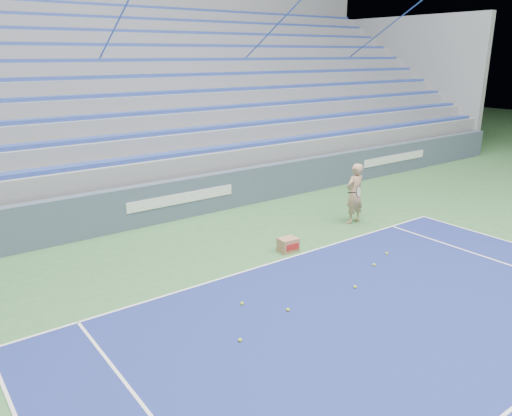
{
  "coord_description": "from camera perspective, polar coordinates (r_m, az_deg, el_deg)",
  "views": [
    {
      "loc": [
        -6.16,
        4.08,
        4.36
      ],
      "look_at": [
        0.02,
        12.38,
        1.15
      ],
      "focal_mm": 35.0,
      "sensor_mm": 36.0,
      "label": 1
    }
  ],
  "objects": [
    {
      "name": "tennis_ball_6",
      "position": [
        9.19,
        -1.62,
        -10.86
      ],
      "size": [
        0.07,
        0.07,
        0.07
      ],
      "primitive_type": "sphere",
      "color": "#B3D52B",
      "rests_on": "ground"
    },
    {
      "name": "tennis_ball_3",
      "position": [
        9.97,
        11.25,
        -8.85
      ],
      "size": [
        0.07,
        0.07,
        0.07
      ],
      "primitive_type": "sphere",
      "color": "#B3D52B",
      "rests_on": "ground"
    },
    {
      "name": "ball_box",
      "position": [
        11.5,
        3.69,
        -4.22
      ],
      "size": [
        0.45,
        0.36,
        0.32
      ],
      "color": "#A0714D",
      "rests_on": "ground"
    },
    {
      "name": "tennis_ball_5",
      "position": [
        8.15,
        -1.83,
        -14.86
      ],
      "size": [
        0.07,
        0.07,
        0.07
      ],
      "primitive_type": "sphere",
      "color": "#B3D52B",
      "rests_on": "ground"
    },
    {
      "name": "tennis_ball_0",
      "position": [
        9.0,
        3.66,
        -11.54
      ],
      "size": [
        0.07,
        0.07,
        0.07
      ],
      "primitive_type": "sphere",
      "color": "#B3D52B",
      "rests_on": "ground"
    },
    {
      "name": "bleachers",
      "position": [
        18.68,
        -17.45,
        10.31
      ],
      "size": [
        31.0,
        9.15,
        7.3
      ],
      "color": "gray",
      "rests_on": "ground"
    },
    {
      "name": "tennis_player",
      "position": [
        13.48,
        11.2,
        1.64
      ],
      "size": [
        0.91,
        0.83,
        1.62
      ],
      "color": "tan",
      "rests_on": "ground"
    },
    {
      "name": "tennis_ball_2",
      "position": [
        11.03,
        13.35,
        -6.35
      ],
      "size": [
        0.07,
        0.07,
        0.07
      ],
      "primitive_type": "sphere",
      "color": "#B3D52B",
      "rests_on": "ground"
    },
    {
      "name": "tennis_ball_4",
      "position": [
        11.71,
        14.74,
        -5.06
      ],
      "size": [
        0.07,
        0.07,
        0.07
      ],
      "primitive_type": "sphere",
      "color": "#B3D52B",
      "rests_on": "ground"
    },
    {
      "name": "tennis_ball_1",
      "position": [
        11.5,
        3.18,
        -4.89
      ],
      "size": [
        0.07,
        0.07,
        0.07
      ],
      "primitive_type": "sphere",
      "color": "#B3D52B",
      "rests_on": "ground"
    },
    {
      "name": "sponsor_barrier",
      "position": [
        13.85,
        -8.71,
        1.06
      ],
      "size": [
        30.0,
        0.32,
        1.1
      ],
      "color": "#404E62",
      "rests_on": "ground"
    }
  ]
}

